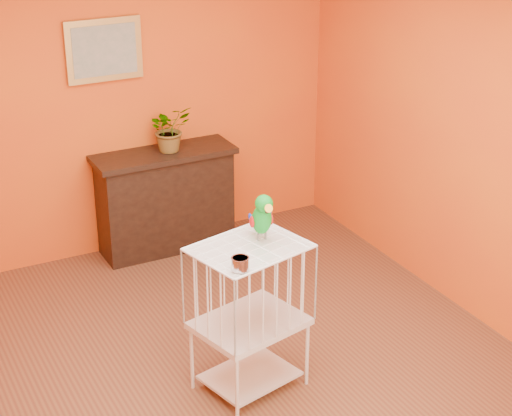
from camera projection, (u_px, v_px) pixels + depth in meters
ground at (229, 382)px, 5.64m from camera, size 4.50×4.50×0.00m
room_shell at (226, 158)px, 5.00m from camera, size 4.50×4.50×4.50m
console_cabinet at (166, 201)px, 7.28m from camera, size 1.20×0.43×0.89m
potted_plant at (170, 134)px, 7.06m from camera, size 0.40×0.43×0.30m
framed_picture at (104, 50)px, 6.73m from camera, size 0.62×0.04×0.50m
birdcage at (250, 316)px, 5.40m from camera, size 0.76×0.65×1.02m
feed_cup at (240, 263)px, 4.91m from camera, size 0.11×0.11×0.08m
parrot at (262, 216)px, 5.23m from camera, size 0.16×0.28×0.31m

